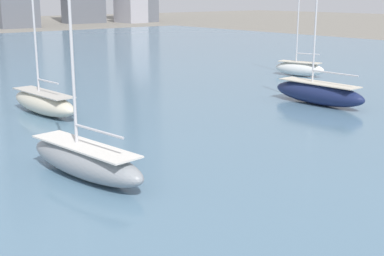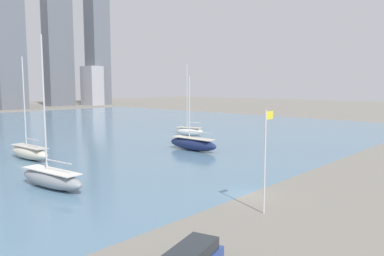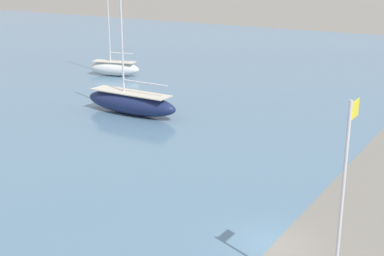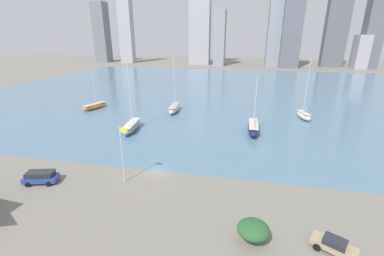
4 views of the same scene
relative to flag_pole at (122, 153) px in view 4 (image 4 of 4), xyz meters
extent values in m
plane|color=gray|center=(3.63, 4.32, -5.01)|extent=(500.00, 500.00, 0.00)
cube|color=slate|center=(3.63, 74.32, -5.00)|extent=(180.00, 140.00, 0.00)
cylinder|color=silver|center=(-0.07, 0.00, -0.46)|extent=(0.14, 0.14, 9.08)
cube|color=yellow|center=(0.55, 0.00, 3.58)|extent=(1.10, 0.03, 0.70)
cylinder|color=#4C3823|center=(18.95, -8.32, -4.65)|extent=(0.63, 0.63, 0.71)
ellipsoid|color=#285B2D|center=(18.95, -8.32, -3.47)|extent=(3.50, 3.50, 1.66)
cube|color=slate|center=(-104.91, 179.70, 18.97)|extent=(10.76, 10.62, 47.94)
cube|color=#A8A8B2|center=(-81.79, 178.51, 21.88)|extent=(10.64, 7.56, 53.78)
cube|color=#A8A8B2|center=(-20.08, 177.64, 30.85)|extent=(15.78, 9.64, 71.71)
cube|color=#8E939E|center=(-3.95, 172.74, 14.83)|extent=(7.98, 14.13, 39.68)
cube|color=#8E939E|center=(36.46, 174.93, 31.59)|extent=(11.86, 14.89, 73.19)
cube|color=slate|center=(45.81, 168.82, 28.02)|extent=(12.75, 15.25, 66.06)
cube|color=slate|center=(77.24, 178.50, 27.24)|extent=(14.61, 8.07, 64.49)
cube|color=#A8A8B2|center=(92.74, 170.18, 6.03)|extent=(7.94, 11.98, 22.08)
cube|color=slate|center=(98.44, 172.25, 29.96)|extent=(10.92, 10.28, 69.94)
ellipsoid|color=beige|center=(-3.01, 39.26, -4.00)|extent=(2.91, 10.10, 2.01)
cube|color=#BCB7AD|center=(-3.01, 39.26, -3.04)|extent=(2.38, 8.28, 0.10)
cube|color=#2D2D33|center=(-3.01, 39.26, -4.55)|extent=(0.26, 1.80, 0.90)
cylinder|color=silver|center=(-3.06, 40.01, 3.71)|extent=(0.18, 0.18, 13.41)
cylinder|color=silver|center=(-2.96, 38.22, -1.89)|extent=(0.34, 3.58, 0.14)
ellipsoid|color=#19234C|center=(19.57, 26.24, -3.92)|extent=(2.57, 10.42, 2.17)
cube|color=beige|center=(19.57, 26.24, -2.88)|extent=(2.11, 8.54, 0.10)
cube|color=#2D2D33|center=(19.57, 26.24, -4.51)|extent=(0.17, 1.87, 0.98)
cylinder|color=silver|center=(19.58, 27.02, 2.46)|extent=(0.18, 0.18, 10.57)
cylinder|color=silver|center=(19.56, 24.46, -1.73)|extent=(0.18, 5.12, 0.14)
ellipsoid|color=white|center=(33.04, 39.53, -4.06)|extent=(3.70, 7.13, 1.88)
cube|color=beige|center=(33.04, 39.53, -3.17)|extent=(3.03, 5.85, 0.10)
cube|color=#2D2D33|center=(33.04, 39.53, -4.58)|extent=(0.47, 1.23, 0.85)
cylinder|color=silver|center=(32.90, 40.03, 3.89)|extent=(0.18, 0.18, 14.02)
cylinder|color=silver|center=(33.31, 38.48, -2.02)|extent=(0.95, 3.13, 0.14)
ellipsoid|color=orange|center=(-27.99, 37.57, -4.22)|extent=(5.07, 9.17, 1.56)
cube|color=beige|center=(-27.99, 37.57, -3.49)|extent=(4.16, 7.52, 0.10)
cube|color=#2D2D33|center=(-27.99, 37.57, -4.65)|extent=(0.66, 1.57, 0.70)
cylinder|color=silver|center=(-27.77, 38.20, 1.95)|extent=(0.18, 0.18, 10.79)
cylinder|color=silver|center=(-28.37, 36.43, -2.34)|extent=(1.33, 3.58, 0.14)
ellipsoid|color=gray|center=(-8.56, 21.55, -4.02)|extent=(3.53, 10.34, 1.97)
cube|color=silver|center=(-8.56, 21.55, -3.08)|extent=(2.89, 8.48, 0.10)
cube|color=#2D2D33|center=(-8.56, 21.55, -4.56)|extent=(0.36, 1.83, 0.89)
cylinder|color=silver|center=(-8.64, 22.31, 4.23)|extent=(0.18, 0.18, 14.54)
cylinder|color=silver|center=(-8.40, 20.13, -1.93)|extent=(0.64, 4.36, 0.14)
cube|color=#284293|center=(-12.44, -2.72, -4.25)|extent=(5.22, 3.22, 0.80)
cube|color=#23282D|center=(-12.44, -2.72, -3.48)|extent=(4.21, 2.74, 0.75)
cylinder|color=black|center=(-13.62, -4.12, -4.65)|extent=(0.76, 0.46, 0.71)
cylinder|color=black|center=(-14.16, -2.09, -4.65)|extent=(0.76, 0.46, 0.71)
cylinder|color=black|center=(-10.71, -3.35, -4.65)|extent=(0.76, 0.46, 0.71)
cylinder|color=black|center=(-11.25, -1.33, -4.65)|extent=(0.76, 0.46, 0.71)
cube|color=tan|center=(27.15, -8.10, -4.33)|extent=(4.70, 3.72, 0.60)
cube|color=#23282D|center=(27.15, -8.10, -3.75)|extent=(2.69, 2.48, 0.55)
cylinder|color=black|center=(25.52, -8.28, -4.63)|extent=(0.79, 0.59, 0.76)
cylinder|color=black|center=(26.43, -6.62, -4.63)|extent=(0.79, 0.59, 0.76)
cylinder|color=black|center=(28.79, -7.92, -4.63)|extent=(0.79, 0.59, 0.76)
camera|label=1|loc=(-22.86, -5.45, 5.48)|focal=50.00mm
camera|label=2|loc=(-27.74, -16.68, 6.12)|focal=35.00mm
camera|label=3|loc=(-19.63, -5.19, 8.96)|focal=50.00mm
camera|label=4|loc=(17.00, -31.46, 16.11)|focal=24.00mm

